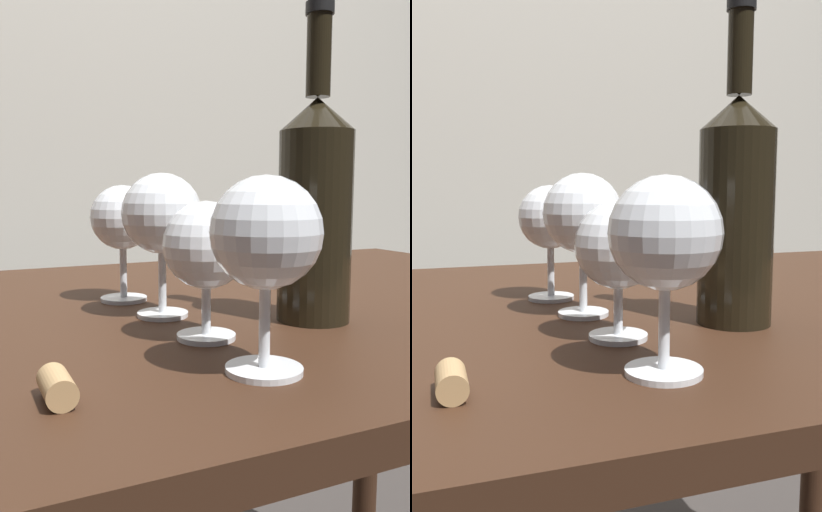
% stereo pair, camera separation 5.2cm
% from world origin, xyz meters
% --- Properties ---
extents(back_wall, '(5.00, 0.08, 2.60)m').
position_xyz_m(back_wall, '(0.00, 0.97, 1.30)').
color(back_wall, beige).
rests_on(back_wall, ground_plane).
extents(dining_table, '(1.43, 0.78, 0.78)m').
position_xyz_m(dining_table, '(0.00, 0.00, 0.68)').
color(dining_table, '#382114').
rests_on(dining_table, ground_plane).
extents(wine_glass_merlot, '(0.09, 0.09, 0.16)m').
position_xyz_m(wine_glass_merlot, '(-0.00, -0.27, 0.89)').
color(wine_glass_merlot, white).
rests_on(wine_glass_merlot, dining_table).
extents(wine_glass_empty, '(0.08, 0.08, 0.13)m').
position_xyz_m(wine_glass_empty, '(-0.00, -0.16, 0.87)').
color(wine_glass_empty, white).
rests_on(wine_glass_empty, dining_table).
extents(wine_glass_cabernet, '(0.09, 0.09, 0.16)m').
position_xyz_m(wine_glass_cabernet, '(-0.01, -0.06, 0.89)').
color(wine_glass_cabernet, white).
rests_on(wine_glass_cabernet, dining_table).
extents(wine_glass_chardonnay, '(0.08, 0.08, 0.15)m').
position_xyz_m(wine_glass_chardonnay, '(-0.02, 0.04, 0.88)').
color(wine_glass_chardonnay, white).
rests_on(wine_glass_chardonnay, dining_table).
extents(wine_bottle, '(0.08, 0.08, 0.34)m').
position_xyz_m(wine_bottle, '(0.14, -0.15, 0.91)').
color(wine_bottle, black).
rests_on(wine_bottle, dining_table).
extents(cork, '(0.02, 0.04, 0.02)m').
position_xyz_m(cork, '(-0.16, -0.27, 0.79)').
color(cork, tan).
rests_on(cork, dining_table).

